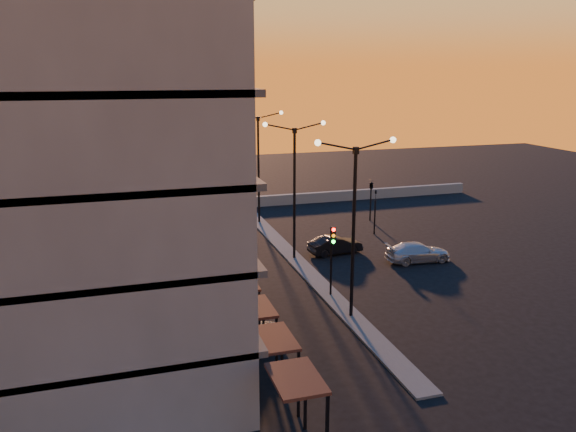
{
  "coord_description": "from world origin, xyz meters",
  "views": [
    {
      "loc": [
        -11.21,
        -25.35,
        12.67
      ],
      "look_at": [
        -1.58,
        6.3,
        4.13
      ],
      "focal_mm": 35.0,
      "sensor_mm": 36.0,
      "label": 1
    }
  ],
  "objects_px": {
    "streetlamp_mid": "(294,180)",
    "car_wagon": "(418,252)",
    "car_sedan": "(335,245)",
    "car_hatchback": "(235,330)",
    "traffic_light_main": "(332,250)"
  },
  "relations": [
    {
      "from": "streetlamp_mid",
      "to": "car_wagon",
      "type": "relative_size",
      "value": 2.11
    },
    {
      "from": "streetlamp_mid",
      "to": "car_wagon",
      "type": "height_order",
      "value": "streetlamp_mid"
    },
    {
      "from": "car_sedan",
      "to": "car_wagon",
      "type": "xyz_separation_m",
      "value": [
        4.82,
        -3.2,
        0.01
      ]
    },
    {
      "from": "car_hatchback",
      "to": "streetlamp_mid",
      "type": "bearing_deg",
      "value": -16.81
    },
    {
      "from": "car_sedan",
      "to": "traffic_light_main",
      "type": "bearing_deg",
      "value": 150.33
    },
    {
      "from": "streetlamp_mid",
      "to": "traffic_light_main",
      "type": "bearing_deg",
      "value": -90.0
    },
    {
      "from": "streetlamp_mid",
      "to": "car_sedan",
      "type": "distance_m",
      "value": 5.89
    },
    {
      "from": "car_hatchback",
      "to": "car_sedan",
      "type": "distance_m",
      "value": 15.09
    },
    {
      "from": "traffic_light_main",
      "to": "car_wagon",
      "type": "bearing_deg",
      "value": 27.81
    },
    {
      "from": "traffic_light_main",
      "to": "car_hatchback",
      "type": "relative_size",
      "value": 0.93
    },
    {
      "from": "traffic_light_main",
      "to": "car_hatchback",
      "type": "xyz_separation_m",
      "value": [
        -6.5,
        -4.15,
        -2.11
      ]
    },
    {
      "from": "traffic_light_main",
      "to": "streetlamp_mid",
      "type": "bearing_deg",
      "value": 90.0
    },
    {
      "from": "streetlamp_mid",
      "to": "traffic_light_main",
      "type": "height_order",
      "value": "streetlamp_mid"
    },
    {
      "from": "car_hatchback",
      "to": "traffic_light_main",
      "type": "bearing_deg",
      "value": -44.28
    },
    {
      "from": "car_sedan",
      "to": "car_wagon",
      "type": "distance_m",
      "value": 5.79
    }
  ]
}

